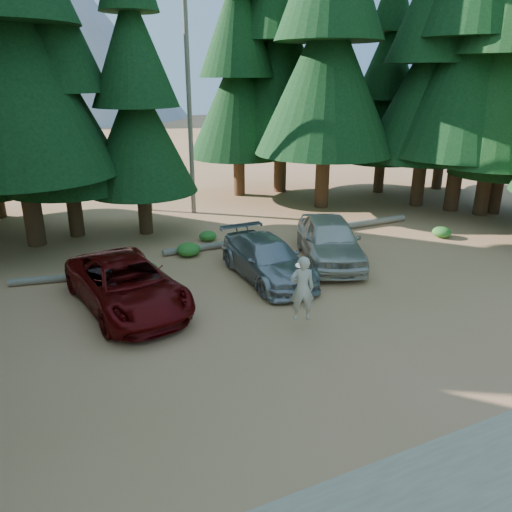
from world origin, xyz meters
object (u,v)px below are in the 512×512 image
object	(u,v)px
log_left	(64,278)
log_mid	(204,247)
silver_minivan_right	(330,240)
frisbee_player	(302,288)
red_pickup	(127,284)
log_right	(362,224)
silver_minivan_center	(267,259)

from	to	relation	value
log_left	log_mid	world-z (taller)	log_mid
silver_minivan_right	frisbee_player	bearing A→B (deg)	-109.20
log_mid	log_left	bearing A→B (deg)	-168.96
red_pickup	log_right	distance (m)	12.96
log_mid	log_right	xyz separation A→B (m)	(8.22, 0.01, 0.02)
log_mid	log_right	world-z (taller)	log_right
log_left	log_mid	size ratio (longest dim) A/B	1.07
red_pickup	silver_minivan_center	bearing A→B (deg)	-5.01
frisbee_player	silver_minivan_center	bearing A→B (deg)	-83.38
frisbee_player	log_mid	distance (m)	8.00
frisbee_player	log_mid	xyz separation A→B (m)	(-0.22, 7.90, -1.21)
red_pickup	silver_minivan_right	xyz separation A→B (m)	(8.17, 0.83, 0.10)
log_right	silver_minivan_right	bearing A→B (deg)	-140.31
log_left	red_pickup	bearing A→B (deg)	-50.42
log_right	log_mid	bearing A→B (deg)	-179.64
silver_minivan_right	log_right	distance (m)	5.33
silver_minivan_center	frisbee_player	xyz separation A→B (m)	(-0.90, -4.05, 0.62)
silver_minivan_right	log_mid	xyz separation A→B (m)	(-4.14, 3.34, -0.76)
silver_minivan_center	silver_minivan_right	distance (m)	3.07
frisbee_player	log_right	distance (m)	11.32
silver_minivan_right	red_pickup	bearing A→B (deg)	-152.75
frisbee_player	log_mid	bearing A→B (deg)	-69.28
frisbee_player	log_left	distance (m)	9.13
silver_minivan_center	silver_minivan_right	bearing A→B (deg)	9.76
silver_minivan_right	frisbee_player	size ratio (longest dim) A/B	2.74
silver_minivan_right	log_left	distance (m)	10.13
red_pickup	log_right	world-z (taller)	red_pickup
silver_minivan_right	frisbee_player	xyz separation A→B (m)	(-3.92, -4.56, 0.45)
silver_minivan_center	silver_minivan_right	world-z (taller)	silver_minivan_right
silver_minivan_center	red_pickup	bearing A→B (deg)	-176.50
red_pickup	silver_minivan_right	world-z (taller)	silver_minivan_right
log_mid	log_right	size ratio (longest dim) A/B	0.68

